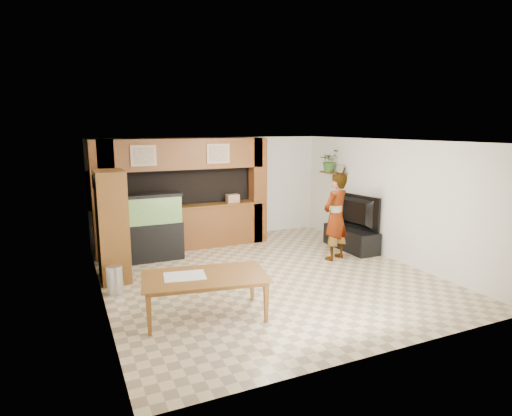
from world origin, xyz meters
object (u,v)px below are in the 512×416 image
person (336,217)px  dining_table (206,297)px  television (352,212)px  pantry_cabinet (112,226)px  aquarium (151,228)px

person → dining_table: 3.90m
television → dining_table: (-4.29, -2.15, -0.57)m
pantry_cabinet → dining_table: 2.65m
pantry_cabinet → aquarium: bearing=46.4°
person → television: bearing=-169.2°
aquarium → television: 4.60m
pantry_cabinet → aquarium: 1.32m
pantry_cabinet → aquarium: pantry_cabinet is taller
person → dining_table: bearing=4.5°
television → pantry_cabinet: bearing=78.8°
television → person: bearing=112.3°
aquarium → person: size_ratio=0.77×
aquarium → person: bearing=-23.2°
dining_table → person: bearing=35.3°
pantry_cabinet → television: size_ratio=1.50×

